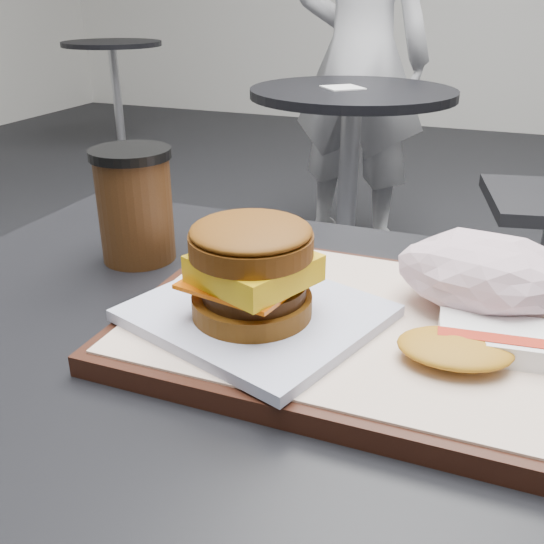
{
  "coord_description": "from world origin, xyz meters",
  "views": [
    {
      "loc": [
        0.17,
        -0.42,
        1.04
      ],
      "look_at": [
        0.0,
        -0.0,
        0.83
      ],
      "focal_mm": 40.0,
      "sensor_mm": 36.0,
      "label": 1
    }
  ],
  "objects_px": {
    "crumpled_wrapper": "(485,274)",
    "neighbor_table": "(350,147)",
    "patron": "(360,58)",
    "customer_table": "(271,499)",
    "serving_tray": "(352,326)",
    "breakfast_sandwich": "(253,280)",
    "hash_brown": "(479,343)",
    "coffee_cup": "(135,204)"
  },
  "relations": [
    {
      "from": "customer_table",
      "to": "serving_tray",
      "type": "distance_m",
      "value": 0.21
    },
    {
      "from": "breakfast_sandwich",
      "to": "neighbor_table",
      "type": "bearing_deg",
      "value": 101.52
    },
    {
      "from": "crumpled_wrapper",
      "to": "hash_brown",
      "type": "bearing_deg",
      "value": -87.13
    },
    {
      "from": "coffee_cup",
      "to": "neighbor_table",
      "type": "xyz_separation_m",
      "value": [
        -0.15,
        1.54,
        -0.28
      ]
    },
    {
      "from": "breakfast_sandwich",
      "to": "customer_table",
      "type": "bearing_deg",
      "value": 40.37
    },
    {
      "from": "breakfast_sandwich",
      "to": "hash_brown",
      "type": "relative_size",
      "value": 1.87
    },
    {
      "from": "breakfast_sandwich",
      "to": "neighbor_table",
      "type": "relative_size",
      "value": 0.31
    },
    {
      "from": "hash_brown",
      "to": "neighbor_table",
      "type": "distance_m",
      "value": 1.74
    },
    {
      "from": "breakfast_sandwich",
      "to": "patron",
      "type": "distance_m",
      "value": 2.25
    },
    {
      "from": "hash_brown",
      "to": "breakfast_sandwich",
      "type": "bearing_deg",
      "value": -175.14
    },
    {
      "from": "customer_table",
      "to": "neighbor_table",
      "type": "relative_size",
      "value": 1.07
    },
    {
      "from": "hash_brown",
      "to": "neighbor_table",
      "type": "relative_size",
      "value": 0.17
    },
    {
      "from": "serving_tray",
      "to": "crumpled_wrapper",
      "type": "xyz_separation_m",
      "value": [
        0.1,
        0.06,
        0.04
      ]
    },
    {
      "from": "customer_table",
      "to": "crumpled_wrapper",
      "type": "bearing_deg",
      "value": 28.37
    },
    {
      "from": "hash_brown",
      "to": "serving_tray",
      "type": "bearing_deg",
      "value": 166.59
    },
    {
      "from": "customer_table",
      "to": "coffee_cup",
      "type": "xyz_separation_m",
      "value": [
        -0.2,
        0.11,
        0.25
      ]
    },
    {
      "from": "serving_tray",
      "to": "neighbor_table",
      "type": "height_order",
      "value": "serving_tray"
    },
    {
      "from": "customer_table",
      "to": "neighbor_table",
      "type": "height_order",
      "value": "customer_table"
    },
    {
      "from": "neighbor_table",
      "to": "patron",
      "type": "relative_size",
      "value": 0.47
    },
    {
      "from": "customer_table",
      "to": "serving_tray",
      "type": "height_order",
      "value": "serving_tray"
    },
    {
      "from": "customer_table",
      "to": "crumpled_wrapper",
      "type": "height_order",
      "value": "crumpled_wrapper"
    },
    {
      "from": "serving_tray",
      "to": "hash_brown",
      "type": "relative_size",
      "value": 3.04
    },
    {
      "from": "serving_tray",
      "to": "patron",
      "type": "xyz_separation_m",
      "value": [
        -0.53,
        2.16,
        0.02
      ]
    },
    {
      "from": "breakfast_sandwich",
      "to": "coffee_cup",
      "type": "xyz_separation_m",
      "value": [
        -0.19,
        0.12,
        0.0
      ]
    },
    {
      "from": "crumpled_wrapper",
      "to": "patron",
      "type": "height_order",
      "value": "patron"
    },
    {
      "from": "patron",
      "to": "serving_tray",
      "type": "bearing_deg",
      "value": 106.09
    },
    {
      "from": "serving_tray",
      "to": "crumpled_wrapper",
      "type": "distance_m",
      "value": 0.12
    },
    {
      "from": "breakfast_sandwich",
      "to": "patron",
      "type": "height_order",
      "value": "patron"
    },
    {
      "from": "crumpled_wrapper",
      "to": "patron",
      "type": "distance_m",
      "value": 2.2
    },
    {
      "from": "hash_brown",
      "to": "coffee_cup",
      "type": "xyz_separation_m",
      "value": [
        -0.37,
        0.11,
        0.03
      ]
    },
    {
      "from": "crumpled_wrapper",
      "to": "neighbor_table",
      "type": "xyz_separation_m",
      "value": [
        -0.51,
        1.56,
        -0.27
      ]
    },
    {
      "from": "customer_table",
      "to": "neighbor_table",
      "type": "distance_m",
      "value": 1.69
    },
    {
      "from": "serving_tray",
      "to": "hash_brown",
      "type": "height_order",
      "value": "hash_brown"
    },
    {
      "from": "hash_brown",
      "to": "neighbor_table",
      "type": "bearing_deg",
      "value": 107.5
    },
    {
      "from": "hash_brown",
      "to": "patron",
      "type": "bearing_deg",
      "value": 106.09
    },
    {
      "from": "customer_table",
      "to": "serving_tray",
      "type": "bearing_deg",
      "value": 25.45
    },
    {
      "from": "coffee_cup",
      "to": "patron",
      "type": "relative_size",
      "value": 0.08
    },
    {
      "from": "neighbor_table",
      "to": "breakfast_sandwich",
      "type": "bearing_deg",
      "value": -78.48
    },
    {
      "from": "customer_table",
      "to": "coffee_cup",
      "type": "relative_size",
      "value": 6.4
    },
    {
      "from": "customer_table",
      "to": "neighbor_table",
      "type": "bearing_deg",
      "value": 101.98
    },
    {
      "from": "breakfast_sandwich",
      "to": "hash_brown",
      "type": "distance_m",
      "value": 0.18
    },
    {
      "from": "breakfast_sandwich",
      "to": "hash_brown",
      "type": "xyz_separation_m",
      "value": [
        0.18,
        0.02,
        -0.03
      ]
    }
  ]
}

